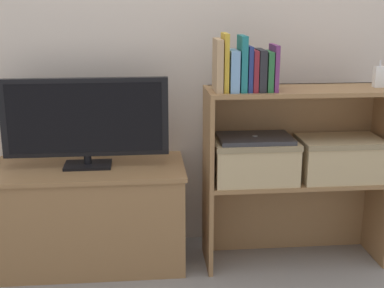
% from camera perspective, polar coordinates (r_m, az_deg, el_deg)
% --- Properties ---
extents(ground_plane, '(16.00, 16.00, 0.00)m').
position_cam_1_polar(ground_plane, '(2.59, 0.31, -14.08)').
color(ground_plane, gray).
extents(wall_back, '(10.00, 0.05, 2.40)m').
position_cam_1_polar(wall_back, '(2.71, -0.65, 13.84)').
color(wall_back, beige).
rests_on(wall_back, ground_plane).
extents(tv_stand, '(0.91, 0.45, 0.50)m').
position_cam_1_polar(tv_stand, '(2.67, -10.75, -7.43)').
color(tv_stand, olive).
rests_on(tv_stand, ground_plane).
extents(tv, '(0.77, 0.14, 0.42)m').
position_cam_1_polar(tv, '(2.53, -11.29, 2.56)').
color(tv, black).
rests_on(tv, tv_stand).
extents(bookshelf_lower_tier, '(0.87, 0.29, 0.43)m').
position_cam_1_polar(bookshelf_lower_tier, '(2.74, 10.45, -6.30)').
color(bookshelf_lower_tier, olive).
rests_on(bookshelf_lower_tier, ground_plane).
extents(bookshelf_upper_tier, '(0.87, 0.29, 0.44)m').
position_cam_1_polar(bookshelf_upper_tier, '(2.61, 10.91, 2.59)').
color(bookshelf_upper_tier, olive).
rests_on(bookshelf_upper_tier, bookshelf_lower_tier).
extents(book_tan, '(0.03, 0.16, 0.23)m').
position_cam_1_polar(book_tan, '(2.39, 2.77, 8.38)').
color(book_tan, tan).
rests_on(book_tan, bookshelf_upper_tier).
extents(book_mustard, '(0.02, 0.13, 0.26)m').
position_cam_1_polar(book_mustard, '(2.39, 3.52, 8.67)').
color(book_mustard, gold).
rests_on(book_mustard, bookshelf_upper_tier).
extents(book_skyblue, '(0.04, 0.14, 0.18)m').
position_cam_1_polar(book_skyblue, '(2.40, 4.39, 7.80)').
color(book_skyblue, '#709ECC').
rests_on(book_skyblue, bookshelf_upper_tier).
extents(book_teal, '(0.03, 0.14, 0.25)m').
position_cam_1_polar(book_teal, '(2.40, 5.37, 8.55)').
color(book_teal, '#1E7075').
rests_on(book_teal, bookshelf_upper_tier).
extents(book_navy, '(0.02, 0.14, 0.20)m').
position_cam_1_polar(book_navy, '(2.41, 6.03, 8.01)').
color(book_navy, navy).
rests_on(book_navy, bookshelf_upper_tier).
extents(book_maroon, '(0.02, 0.14, 0.18)m').
position_cam_1_polar(book_maroon, '(2.42, 6.56, 7.80)').
color(book_maroon, maroon).
rests_on(book_maroon, bookshelf_upper_tier).
extents(book_charcoal, '(0.03, 0.14, 0.18)m').
position_cam_1_polar(book_charcoal, '(2.42, 7.28, 7.82)').
color(book_charcoal, '#232328').
rests_on(book_charcoal, bookshelf_upper_tier).
extents(book_forest, '(0.03, 0.14, 0.18)m').
position_cam_1_polar(book_forest, '(2.43, 8.09, 7.73)').
color(book_forest, '#286638').
rests_on(book_forest, bookshelf_upper_tier).
extents(book_plum, '(0.02, 0.14, 0.20)m').
position_cam_1_polar(book_plum, '(2.44, 8.71, 8.05)').
color(book_plum, '#6B2D66').
rests_on(book_plum, bookshelf_upper_tier).
extents(baby_monitor, '(0.05, 0.04, 0.13)m').
position_cam_1_polar(baby_monitor, '(2.65, 19.34, 6.78)').
color(baby_monitor, white).
rests_on(baby_monitor, bookshelf_upper_tier).
extents(storage_basket_left, '(0.39, 0.26, 0.20)m').
position_cam_1_polar(storage_basket_left, '(2.54, 6.66, -1.55)').
color(storage_basket_left, tan).
rests_on(storage_basket_left, bookshelf_lower_tier).
extents(storage_basket_right, '(0.39, 0.26, 0.20)m').
position_cam_1_polar(storage_basket_right, '(2.65, 15.47, -1.25)').
color(storage_basket_right, tan).
rests_on(storage_basket_right, bookshelf_lower_tier).
extents(laptop, '(0.34, 0.23, 0.02)m').
position_cam_1_polar(laptop, '(2.51, 6.73, 0.61)').
color(laptop, '#2D2D33').
rests_on(laptop, storage_basket_left).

